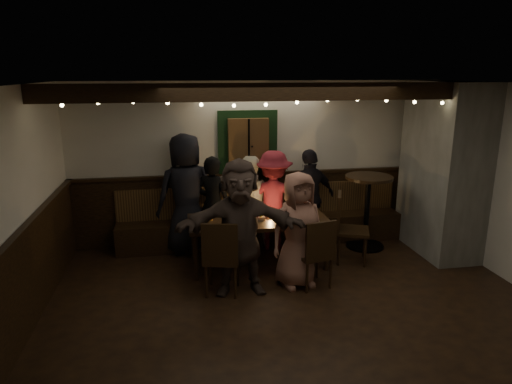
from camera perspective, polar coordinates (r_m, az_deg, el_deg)
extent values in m
cube|color=black|center=(5.57, 5.21, -14.70)|extent=(6.00, 5.00, 0.01)
cube|color=black|center=(4.85, 5.95, 13.20)|extent=(6.00, 5.00, 0.01)
cube|color=silver|center=(7.43, 0.42, 3.70)|extent=(6.00, 0.01, 2.60)
cube|color=silver|center=(5.17, -28.60, -3.19)|extent=(0.01, 5.00, 2.60)
cube|color=black|center=(7.59, 0.45, -1.91)|extent=(6.00, 0.05, 1.10)
cube|color=black|center=(5.41, -27.30, -10.77)|extent=(0.05, 5.00, 1.10)
cube|color=#606057|center=(7.48, 22.34, 2.64)|extent=(0.70, 1.40, 2.60)
cube|color=black|center=(7.46, 0.79, -4.84)|extent=(4.60, 0.45, 0.45)
cube|color=#362313|center=(7.48, 0.54, -0.95)|extent=(4.60, 0.06, 0.50)
cube|color=black|center=(7.28, -1.04, 6.26)|extent=(0.95, 0.04, 1.00)
cube|color=#362313|center=(7.22, -0.97, 6.19)|extent=(0.64, 0.12, 0.76)
cube|color=black|center=(5.82, 3.18, 12.39)|extent=(6.00, 0.16, 0.22)
sphere|color=#FFE599|center=(5.80, -23.09, 9.95)|extent=(0.04, 0.04, 0.04)
sphere|color=#FFE599|center=(5.73, -19.15, 10.50)|extent=(0.04, 0.04, 0.04)
sphere|color=#FFE599|center=(5.68, -15.10, 10.83)|extent=(0.04, 0.04, 0.04)
sphere|color=#FFE599|center=(5.66, -10.99, 10.88)|extent=(0.04, 0.04, 0.04)
sphere|color=#FFE599|center=(5.67, -6.86, 10.79)|extent=(0.04, 0.04, 0.04)
sphere|color=#FFE599|center=(5.71, -2.78, 10.74)|extent=(0.04, 0.04, 0.04)
sphere|color=#FFE599|center=(5.77, 1.24, 10.86)|extent=(0.04, 0.04, 0.04)
sphere|color=#FFE599|center=(5.86, 5.15, 11.10)|extent=(0.04, 0.04, 0.04)
sphere|color=#FFE599|center=(5.98, 8.93, 11.28)|extent=(0.04, 0.04, 0.04)
sphere|color=#FFE599|center=(6.12, 12.55, 11.24)|extent=(0.04, 0.04, 0.04)
sphere|color=#FFE599|center=(6.28, 15.98, 10.95)|extent=(0.04, 0.04, 0.04)
sphere|color=#FFE599|center=(6.47, 19.22, 10.57)|extent=(0.04, 0.04, 0.04)
sphere|color=#FFE599|center=(6.67, 22.26, 10.27)|extent=(0.04, 0.04, 0.04)
sphere|color=#FFE599|center=(6.89, 25.13, 10.14)|extent=(0.04, 0.04, 0.04)
cube|color=black|center=(6.50, 0.31, -3.61)|extent=(1.98, 0.85, 0.06)
cylinder|color=black|center=(6.21, -7.52, -8.15)|extent=(0.07, 0.07, 0.65)
cylinder|color=black|center=(6.86, -7.80, -5.89)|extent=(0.07, 0.07, 0.65)
cylinder|color=black|center=(6.53, 8.84, -7.03)|extent=(0.07, 0.07, 0.65)
cylinder|color=black|center=(7.15, 7.05, -4.99)|extent=(0.07, 0.07, 0.65)
cylinder|color=#BF7226|center=(6.44, -5.75, -2.99)|extent=(0.07, 0.07, 0.13)
cylinder|color=#BF7226|center=(6.23, -2.78, -3.57)|extent=(0.07, 0.07, 0.13)
cylinder|color=silver|center=(6.61, -0.48, -2.44)|extent=(0.07, 0.07, 0.13)
cylinder|color=#BF7226|center=(6.46, 2.75, -2.89)|extent=(0.07, 0.07, 0.13)
cylinder|color=silver|center=(6.78, 3.81, -2.03)|extent=(0.07, 0.07, 0.13)
cylinder|color=#BF7226|center=(6.53, 6.89, -2.79)|extent=(0.07, 0.07, 0.13)
cylinder|color=white|center=(6.15, -4.49, -4.41)|extent=(0.24, 0.24, 0.01)
cube|color=#B2B2B7|center=(6.44, 0.38, -3.31)|extent=(0.15, 0.09, 0.05)
cylinder|color=#990C0C|center=(6.42, 0.14, -2.88)|extent=(0.03, 0.03, 0.15)
cylinder|color=gold|center=(6.43, 0.63, -2.85)|extent=(0.03, 0.03, 0.15)
cylinder|color=silver|center=(6.56, 1.83, -2.85)|extent=(0.05, 0.05, 0.08)
sphere|color=#FFB24C|center=(6.54, 1.83, -2.38)|extent=(0.03, 0.03, 0.03)
cube|color=black|center=(5.82, -4.25, -8.30)|extent=(0.53, 0.53, 0.04)
cube|color=black|center=(5.53, -4.56, -6.50)|extent=(0.44, 0.14, 0.51)
cylinder|color=black|center=(6.06, -2.29, -9.74)|extent=(0.04, 0.04, 0.43)
cylinder|color=black|center=(5.74, -2.62, -11.23)|extent=(0.04, 0.04, 0.43)
cylinder|color=black|center=(6.10, -5.70, -9.63)|extent=(0.04, 0.04, 0.43)
cylinder|color=black|center=(5.78, -6.23, -11.10)|extent=(0.04, 0.04, 0.43)
cube|color=black|center=(6.03, 7.12, -7.76)|extent=(0.50, 0.50, 0.04)
cube|color=black|center=(5.78, 8.13, -6.03)|extent=(0.42, 0.13, 0.48)
cylinder|color=black|center=(6.33, 7.66, -8.86)|extent=(0.04, 0.04, 0.41)
cylinder|color=black|center=(6.06, 9.28, -10.04)|extent=(0.04, 0.04, 0.41)
cylinder|color=black|center=(6.18, 4.87, -9.39)|extent=(0.04, 0.04, 0.41)
cylinder|color=black|center=(5.91, 6.39, -10.63)|extent=(0.04, 0.04, 0.41)
cube|color=black|center=(6.85, 11.97, -4.77)|extent=(0.60, 0.60, 0.04)
cube|color=black|center=(6.76, 10.32, -2.39)|extent=(0.21, 0.45, 0.53)
cylinder|color=black|center=(6.77, 13.48, -7.35)|extent=(0.04, 0.04, 0.45)
cylinder|color=black|center=(6.76, 10.27, -7.21)|extent=(0.04, 0.04, 0.45)
cylinder|color=black|center=(7.12, 13.36, -6.22)|extent=(0.04, 0.04, 0.45)
cylinder|color=black|center=(7.11, 10.32, -6.09)|extent=(0.04, 0.04, 0.45)
cylinder|color=black|center=(7.61, 13.42, -6.52)|extent=(0.60, 0.60, 0.03)
cylinder|color=black|center=(7.43, 13.68, -2.53)|extent=(0.08, 0.08, 1.15)
cylinder|color=black|center=(7.28, 13.95, 1.78)|extent=(0.73, 0.73, 0.05)
imported|color=black|center=(7.03, -8.71, -0.24)|extent=(1.04, 0.83, 1.86)
imported|color=black|center=(7.00, -5.40, -1.63)|extent=(0.66, 0.56, 1.52)
imported|color=beige|center=(7.16, -0.96, -1.32)|extent=(0.81, 0.68, 1.49)
imported|color=maroon|center=(7.13, 2.18, -1.06)|extent=(1.12, 0.81, 1.57)
imported|color=black|center=(7.34, 6.72, -0.71)|extent=(0.99, 0.66, 1.57)
imported|color=#43342E|center=(5.68, -2.01, -4.44)|extent=(1.63, 0.61, 1.73)
imported|color=#9B6655|center=(5.90, 5.24, -4.75)|extent=(0.83, 0.63, 1.53)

